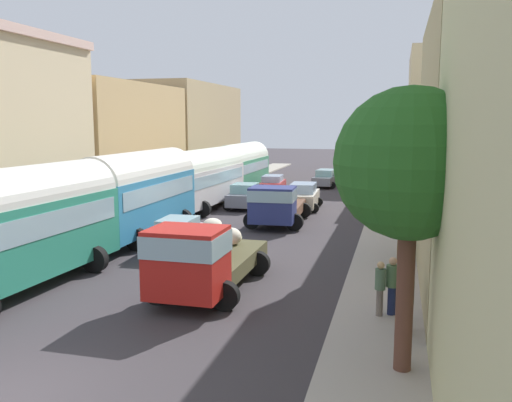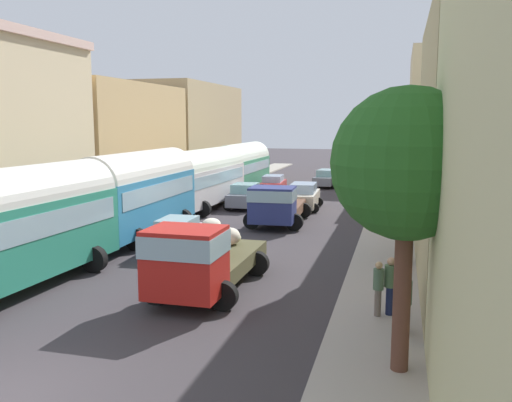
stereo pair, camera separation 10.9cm
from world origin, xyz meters
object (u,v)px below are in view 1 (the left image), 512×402
(parked_bus_3, at_px, (241,165))
(car_2, at_px, (178,235))
(pedestrian_1, at_px, (388,192))
(cargo_truck_1, at_px, (277,204))
(parked_bus_0, at_px, (15,223))
(car_0, at_px, (303,196))
(cargo_truck_0, at_px, (203,257))
(pedestrian_2, at_px, (393,200))
(parked_bus_1, at_px, (139,190))
(pedestrian_4, at_px, (392,284))
(car_1, at_px, (326,178))
(parked_bus_2, at_px, (203,176))
(car_4, at_px, (273,185))
(car_3, at_px, (245,196))
(pedestrian_3, at_px, (380,286))
(pedestrian_0, at_px, (407,300))

(parked_bus_3, relative_size, car_2, 2.31)
(pedestrian_1, bearing_deg, cargo_truck_1, -123.46)
(cargo_truck_1, distance_m, car_2, 7.65)
(parked_bus_0, distance_m, pedestrian_1, 25.12)
(parked_bus_0, distance_m, car_2, 7.33)
(cargo_truck_1, height_order, car_0, cargo_truck_1)
(cargo_truck_0, distance_m, pedestrian_2, 18.00)
(pedestrian_2, bearing_deg, parked_bus_0, -123.61)
(parked_bus_1, bearing_deg, car_0, 59.05)
(parked_bus_3, bearing_deg, pedestrian_4, -65.29)
(car_1, bearing_deg, parked_bus_3, -140.15)
(parked_bus_2, height_order, car_4, parked_bus_2)
(car_0, relative_size, pedestrian_2, 2.51)
(parked_bus_1, xyz_separation_m, car_1, (6.19, 23.17, -1.58))
(parked_bus_0, height_order, car_3, parked_bus_0)
(car_2, bearing_deg, car_3, 92.43)
(car_0, distance_m, car_2, 13.51)
(cargo_truck_0, xyz_separation_m, car_1, (0.00, 31.05, -0.54))
(parked_bus_1, distance_m, car_2, 4.28)
(parked_bus_3, distance_m, pedestrian_1, 12.64)
(parked_bus_1, bearing_deg, cargo_truck_1, 37.64)
(parked_bus_1, relative_size, car_0, 1.98)
(parked_bus_0, bearing_deg, pedestrian_1, 62.36)
(parked_bus_2, xyz_separation_m, pedestrian_4, (12.21, -17.53, -1.09))
(car_1, bearing_deg, parked_bus_0, -100.90)
(car_0, xyz_separation_m, pedestrian_3, (5.53, -19.30, 0.16))
(cargo_truck_0, xyz_separation_m, pedestrian_4, (6.02, -0.65, -0.25))
(cargo_truck_0, bearing_deg, cargo_truck_1, 91.26)
(parked_bus_2, bearing_deg, parked_bus_1, -90.00)
(car_2, distance_m, car_4, 19.24)
(parked_bus_2, bearing_deg, cargo_truck_1, -36.88)
(parked_bus_1, bearing_deg, parked_bus_0, -90.00)
(parked_bus_2, distance_m, car_3, 3.05)
(car_0, bearing_deg, cargo_truck_0, -90.49)
(parked_bus_0, xyz_separation_m, parked_bus_1, (0.00, 9.00, 0.01))
(parked_bus_2, bearing_deg, car_4, 69.51)
(parked_bus_2, distance_m, car_0, 6.67)
(parked_bus_1, xyz_separation_m, pedestrian_2, (12.06, 9.13, -1.35))
(car_3, xyz_separation_m, pedestrian_3, (9.34, -18.77, 0.20))
(car_3, xyz_separation_m, pedestrian_2, (9.52, -0.91, 0.19))
(car_1, bearing_deg, cargo_truck_0, -90.01)
(cargo_truck_0, xyz_separation_m, car_3, (-3.65, 17.92, -0.49))
(car_2, relative_size, pedestrian_2, 2.08)
(pedestrian_1, distance_m, pedestrian_2, 4.11)
(parked_bus_2, xyz_separation_m, car_3, (2.54, 1.05, -1.34))
(cargo_truck_0, height_order, car_2, cargo_truck_0)
(parked_bus_0, relative_size, pedestrian_0, 5.03)
(parked_bus_2, distance_m, pedestrian_3, 21.36)
(cargo_truck_0, height_order, car_1, cargo_truck_0)
(parked_bus_0, distance_m, pedestrian_3, 11.96)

